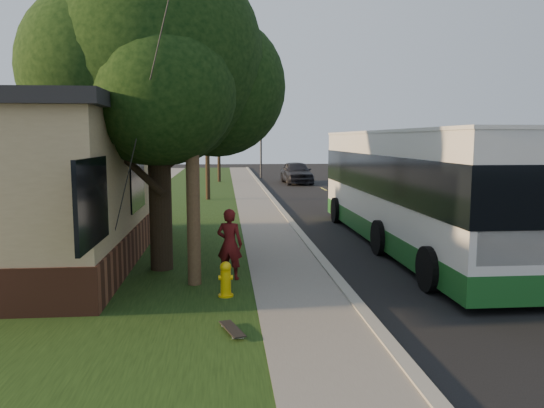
{
  "coord_description": "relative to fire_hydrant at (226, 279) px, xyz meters",
  "views": [
    {
      "loc": [
        -2.6,
        -10.78,
        3.34
      ],
      "look_at": [
        -1.27,
        4.06,
        1.5
      ],
      "focal_mm": 35.0,
      "sensor_mm": 36.0,
      "label": 1
    }
  ],
  "objects": [
    {
      "name": "leafy_tree",
      "position": [
        -1.57,
        2.65,
        4.73
      ],
      "size": [
        6.3,
        6.0,
        7.8
      ],
      "color": "black",
      "rests_on": "grass_verge"
    },
    {
      "name": "skateboarder",
      "position": [
        0.1,
        1.38,
        0.47
      ],
      "size": [
        0.7,
        0.56,
        1.66
      ],
      "primitive_type": "imported",
      "rotation": [
        0.0,
        0.0,
        2.85
      ],
      "color": "#4E0F11",
      "rests_on": "grass_verge"
    },
    {
      "name": "transit_bus",
      "position": [
        5.84,
        5.0,
        1.48
      ],
      "size": [
        3.07,
        13.28,
        3.59
      ],
      "color": "silver",
      "rests_on": "ground"
    },
    {
      "name": "curb",
      "position": [
        2.6,
        10.0,
        -0.37
      ],
      "size": [
        0.25,
        80.0,
        0.12
      ],
      "primitive_type": "cube",
      "color": "gray",
      "rests_on": "ground"
    },
    {
      "name": "ground",
      "position": [
        2.6,
        0.0,
        -0.43
      ],
      "size": [
        120.0,
        120.0,
        0.0
      ],
      "primitive_type": "plane",
      "color": "black",
      "rests_on": "ground"
    },
    {
      "name": "distant_car",
      "position": [
        5.39,
        28.58,
        0.4
      ],
      "size": [
        2.15,
        4.98,
        1.67
      ],
      "primitive_type": "imported",
      "rotation": [
        0.0,
        0.0,
        0.03
      ],
      "color": "black",
      "rests_on": "ground"
    },
    {
      "name": "bare_tree_far",
      "position": [
        -0.4,
        30.0,
        1.57
      ],
      "size": [
        1.38,
        1.21,
        4.03
      ],
      "color": "black",
      "rests_on": "grass_verge"
    },
    {
      "name": "sidewalk",
      "position": [
        1.6,
        10.0,
        -0.39
      ],
      "size": [
        2.0,
        80.0,
        0.08
      ],
      "primitive_type": "cube",
      "color": "slate",
      "rests_on": "ground"
    },
    {
      "name": "skateboard_main",
      "position": [
        0.1,
        -2.12,
        -0.3
      ],
      "size": [
        0.46,
        0.88,
        0.08
      ],
      "color": "black",
      "rests_on": "grass_verge"
    },
    {
      "name": "utility_pole",
      "position": [
        -0.71,
        0.99,
        4.2
      ],
      "size": [
        2.86,
        3.21,
        9.07
      ],
      "color": "#473321",
      "rests_on": "ground"
    },
    {
      "name": "road",
      "position": [
        6.6,
        10.0,
        -0.43
      ],
      "size": [
        8.0,
        80.0,
        0.01
      ],
      "primitive_type": "cube",
      "color": "black",
      "rests_on": "ground"
    },
    {
      "name": "fire_hydrant",
      "position": [
        0.0,
        0.0,
        0.0
      ],
      "size": [
        0.32,
        0.32,
        0.74
      ],
      "color": "#DDB60B",
      "rests_on": "grass_verge"
    },
    {
      "name": "grass_verge",
      "position": [
        -1.9,
        10.0,
        -0.4
      ],
      "size": [
        5.0,
        80.0,
        0.07
      ],
      "primitive_type": "cube",
      "color": "black",
      "rests_on": "ground"
    },
    {
      "name": "traffic_signal",
      "position": [
        3.1,
        34.0,
        2.73
      ],
      "size": [
        0.18,
        0.22,
        5.5
      ],
      "color": "#2D2D30",
      "rests_on": "ground"
    },
    {
      "name": "bare_tree_near",
      "position": [
        -0.9,
        18.0,
        1.72
      ],
      "size": [
        1.38,
        1.21,
        4.31
      ],
      "color": "black",
      "rests_on": "grass_verge"
    }
  ]
}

